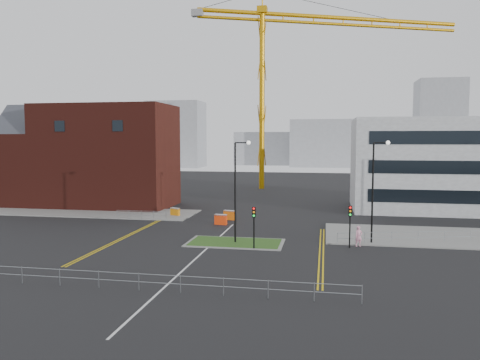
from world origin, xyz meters
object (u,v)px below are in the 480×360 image
(traffic_light_island, at_px, (254,219))
(pedestrian, at_px, (359,236))
(tower_crane, at_px, (293,55))
(streetlamp_island, at_px, (238,183))

(traffic_light_island, relative_size, pedestrian, 2.03)
(traffic_light_island, bearing_deg, pedestrian, 17.04)
(traffic_light_island, height_order, pedestrian, traffic_light_island)
(tower_crane, distance_m, streetlamp_island, 53.12)
(streetlamp_island, relative_size, traffic_light_island, 2.52)
(tower_crane, xyz_separation_m, streetlamp_island, (-1.26, -49.28, -19.79))
(tower_crane, relative_size, traffic_light_island, 13.52)
(streetlamp_island, bearing_deg, tower_crane, 88.53)
(pedestrian, bearing_deg, streetlamp_island, 162.05)
(tower_crane, relative_size, streetlamp_island, 5.37)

